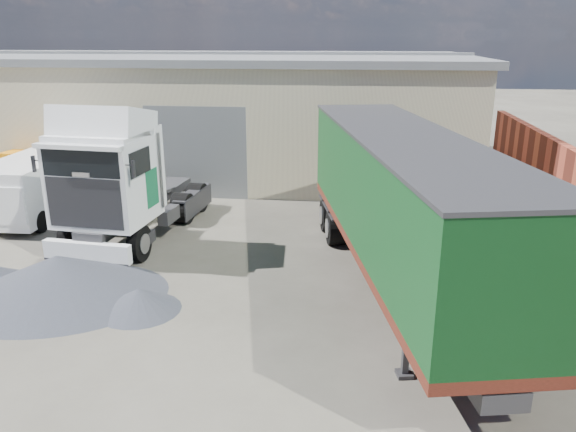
# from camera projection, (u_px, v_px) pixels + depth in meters

# --- Properties ---
(ground) EXTENTS (120.00, 120.00, 0.00)m
(ground) POSITION_uv_depth(u_px,v_px,m) (167.00, 321.00, 12.71)
(ground) COLOR black
(ground) RESTS_ON ground
(warehouse) EXTENTS (30.60, 12.60, 5.42)m
(warehouse) POSITION_uv_depth(u_px,v_px,m) (149.00, 110.00, 27.67)
(warehouse) COLOR beige
(warehouse) RESTS_ON ground
(tractor_unit) EXTENTS (3.08, 6.84, 4.42)m
(tractor_unit) POSITION_uv_depth(u_px,v_px,m) (121.00, 186.00, 16.87)
(tractor_unit) COLOR black
(tractor_unit) RESTS_ON ground
(box_trailer) EXTENTS (4.89, 12.18, 3.96)m
(box_trailer) POSITION_uv_depth(u_px,v_px,m) (401.00, 197.00, 13.67)
(box_trailer) COLOR #2D2D30
(box_trailer) RESTS_ON ground
(panel_van) EXTENTS (2.17, 5.19, 2.11)m
(panel_van) POSITION_uv_depth(u_px,v_px,m) (35.00, 187.00, 19.67)
(panel_van) COLOR black
(panel_van) RESTS_ON ground
(orange_skip) EXTENTS (3.01, 2.06, 1.77)m
(orange_skip) POSITION_uv_depth(u_px,v_px,m) (44.00, 175.00, 22.65)
(orange_skip) COLOR #2D2D30
(orange_skip) RESTS_ON ground
(gravel_heap) EXTENTS (7.03, 6.52, 1.09)m
(gravel_heap) POSITION_uv_depth(u_px,v_px,m) (56.00, 277.00, 13.77)
(gravel_heap) COLOR #20232A
(gravel_heap) RESTS_ON ground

